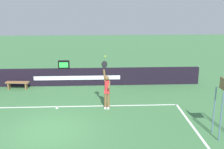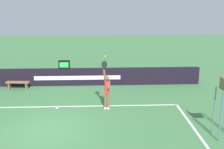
# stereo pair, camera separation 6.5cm
# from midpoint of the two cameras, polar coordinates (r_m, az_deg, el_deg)

# --- Properties ---
(ground_plane) EXTENTS (60.00, 60.00, 0.00)m
(ground_plane) POSITION_cam_midpoint_polar(r_m,az_deg,el_deg) (12.18, -12.54, -10.64)
(ground_plane) COLOR #3E7442
(court_lines) EXTENTS (11.99, 5.91, 0.00)m
(court_lines) POSITION_cam_midpoint_polar(r_m,az_deg,el_deg) (11.88, -12.80, -11.32)
(court_lines) COLOR white
(court_lines) RESTS_ON ground
(back_wall) EXTENTS (16.41, 0.28, 1.05)m
(back_wall) POSITION_cam_midpoint_polar(r_m,az_deg,el_deg) (17.68, -9.43, -0.50)
(back_wall) COLOR black
(back_wall) RESTS_ON ground
(speed_display) EXTENTS (0.67, 0.18, 0.50)m
(speed_display) POSITION_cam_midpoint_polar(r_m,az_deg,el_deg) (17.49, -9.63, 1.94)
(speed_display) COLOR black
(speed_display) RESTS_ON back_wall
(tennis_player) EXTENTS (0.45, 0.48, 2.37)m
(tennis_player) POSITION_cam_midpoint_polar(r_m,az_deg,el_deg) (13.72, -1.19, -2.92)
(tennis_player) COLOR brown
(tennis_player) RESTS_ON ground
(tennis_ball) EXTENTS (0.07, 0.07, 0.07)m
(tennis_ball) POSITION_cam_midpoint_polar(r_m,az_deg,el_deg) (13.21, -1.51, 3.64)
(tennis_ball) COLOR #CCE32E
(courtside_bench_near) EXTENTS (1.36, 0.46, 0.45)m
(courtside_bench_near) POSITION_cam_midpoint_polar(r_m,az_deg,el_deg) (17.66, -18.33, -1.73)
(courtside_bench_near) COLOR olive
(courtside_bench_near) RESTS_ON ground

